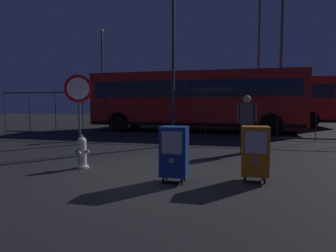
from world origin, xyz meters
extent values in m
plane|color=#262628|center=(0.00, 0.00, 0.00)|extent=(60.00, 60.00, 0.00)
cylinder|color=silver|center=(-1.45, 0.29, 0.03)|extent=(0.28, 0.28, 0.05)
cylinder|color=silver|center=(-1.45, 0.29, 0.33)|extent=(0.19, 0.19, 0.55)
sphere|color=silver|center=(-1.45, 0.29, 0.60)|extent=(0.19, 0.19, 0.19)
cylinder|color=gray|center=(-1.45, 0.29, 0.72)|extent=(0.06, 0.06, 0.05)
cylinder|color=gray|center=(-1.45, 0.15, 0.35)|extent=(0.09, 0.08, 0.09)
cylinder|color=gray|center=(-1.58, 0.29, 0.38)|extent=(0.07, 0.07, 0.07)
cylinder|color=gray|center=(-1.32, 0.29, 0.38)|extent=(0.07, 0.07, 0.07)
cylinder|color=black|center=(0.61, -0.52, 0.06)|extent=(0.04, 0.04, 0.12)
cylinder|color=black|center=(0.95, -0.52, 0.06)|extent=(0.04, 0.04, 0.12)
cylinder|color=black|center=(0.61, -0.24, 0.06)|extent=(0.04, 0.04, 0.12)
cylinder|color=black|center=(0.95, -0.24, 0.06)|extent=(0.04, 0.04, 0.12)
cube|color=navy|center=(0.78, -0.38, 0.57)|extent=(0.48, 0.40, 0.90)
cube|color=#B2B7BF|center=(0.78, -0.58, 0.75)|extent=(0.36, 0.01, 0.40)
cube|color=gray|center=(0.78, -0.58, 0.43)|extent=(0.10, 0.02, 0.08)
cylinder|color=black|center=(2.04, -0.15, 0.06)|extent=(0.04, 0.04, 0.12)
cylinder|color=black|center=(2.38, -0.15, 0.06)|extent=(0.04, 0.04, 0.12)
cylinder|color=black|center=(2.04, 0.13, 0.06)|extent=(0.04, 0.04, 0.12)
cylinder|color=black|center=(2.38, 0.13, 0.06)|extent=(0.04, 0.04, 0.12)
cube|color=orange|center=(2.21, -0.01, 0.57)|extent=(0.48, 0.40, 0.90)
cube|color=#B2B7BF|center=(2.21, -0.21, 0.75)|extent=(0.36, 0.01, 0.40)
cube|color=gray|center=(2.21, -0.21, 0.43)|extent=(0.10, 0.02, 0.08)
cylinder|color=#4C4F54|center=(-2.39, 1.82, 1.10)|extent=(0.06, 0.06, 2.20)
cylinder|color=red|center=(-2.39, 1.80, 1.85)|extent=(0.71, 0.31, 0.76)
cylinder|color=white|center=(-2.39, 1.79, 1.85)|extent=(0.56, 0.23, 0.60)
cylinder|color=black|center=(2.09, 3.10, 0.42)|extent=(0.14, 0.14, 0.85)
cylinder|color=black|center=(2.27, 3.10, 0.42)|extent=(0.14, 0.14, 0.85)
cube|color=#3F3F47|center=(2.18, 3.10, 1.15)|extent=(0.36, 0.20, 0.60)
sphere|color=tan|center=(2.18, 3.10, 1.56)|extent=(0.22, 0.22, 0.22)
cylinder|color=#3F3F47|center=(1.95, 3.10, 1.18)|extent=(0.09, 0.09, 0.55)
cylinder|color=#3F3F47|center=(2.41, 3.10, 1.18)|extent=(0.09, 0.09, 0.55)
cube|color=#2D2D33|center=(0.00, 6.34, 1.95)|extent=(18.00, 0.04, 0.05)
cube|color=#2D2D33|center=(0.00, 6.34, 0.10)|extent=(18.00, 0.04, 0.05)
cylinder|color=#2D2D33|center=(-9.00, 6.34, 1.00)|extent=(0.03, 0.03, 2.00)
cylinder|color=#2D2D33|center=(-7.62, 6.34, 1.00)|extent=(0.03, 0.03, 2.00)
cylinder|color=#2D2D33|center=(-6.23, 6.34, 1.00)|extent=(0.03, 0.03, 2.00)
cylinder|color=#2D2D33|center=(-4.85, 6.34, 1.00)|extent=(0.03, 0.03, 2.00)
cylinder|color=#2D2D33|center=(-3.46, 6.34, 1.00)|extent=(0.03, 0.03, 2.00)
cylinder|color=#2D2D33|center=(-2.08, 6.34, 1.00)|extent=(0.03, 0.03, 2.00)
cylinder|color=#2D2D33|center=(-0.69, 6.34, 1.00)|extent=(0.03, 0.03, 2.00)
cylinder|color=#2D2D33|center=(0.69, 6.34, 1.00)|extent=(0.03, 0.03, 2.00)
cylinder|color=#2D2D33|center=(2.08, 6.34, 1.00)|extent=(0.03, 0.03, 2.00)
cylinder|color=#2D2D33|center=(3.46, 6.34, 1.00)|extent=(0.03, 0.03, 2.00)
cylinder|color=#2D2D33|center=(4.85, 6.34, 1.00)|extent=(0.03, 0.03, 2.00)
cube|color=red|center=(-0.19, 9.34, 1.67)|extent=(10.55, 2.73, 2.65)
cube|color=#1E2838|center=(-0.19, 9.34, 2.15)|extent=(9.92, 2.74, 0.80)
cube|color=black|center=(-0.19, 9.34, 0.45)|extent=(10.34, 2.74, 0.16)
cylinder|color=black|center=(3.45, 8.00, 0.50)|extent=(1.01, 0.30, 1.00)
cylinder|color=black|center=(3.51, 10.50, 0.50)|extent=(1.01, 0.30, 1.00)
cylinder|color=black|center=(-3.89, 8.17, 0.50)|extent=(1.01, 0.30, 1.00)
cylinder|color=black|center=(-3.84, 10.67, 0.50)|extent=(1.01, 0.30, 1.00)
cube|color=red|center=(2.35, 13.54, 1.67)|extent=(10.60, 2.94, 2.65)
cube|color=#1E2838|center=(2.35, 13.54, 2.15)|extent=(9.97, 2.93, 0.80)
cube|color=black|center=(2.35, 13.54, 0.45)|extent=(10.39, 2.94, 0.16)
cylinder|color=black|center=(6.07, 12.44, 0.50)|extent=(1.01, 0.32, 1.00)
cylinder|color=black|center=(5.97, 14.94, 0.50)|extent=(1.01, 0.32, 1.00)
cylinder|color=black|center=(-1.27, 12.13, 0.50)|extent=(1.01, 0.32, 1.00)
cylinder|color=black|center=(-1.38, 14.63, 0.50)|extent=(1.01, 0.32, 1.00)
cylinder|color=#4C4F54|center=(3.25, 13.23, 3.97)|extent=(0.14, 0.14, 7.93)
cylinder|color=#4C4F54|center=(3.94, 9.08, 3.73)|extent=(0.14, 0.14, 7.47)
cylinder|color=#4C4F54|center=(-0.77, 6.88, 4.20)|extent=(0.14, 0.14, 8.40)
cylinder|color=#4C4F54|center=(-7.69, 14.31, 3.31)|extent=(0.14, 0.14, 6.62)
sphere|color=#FFD18C|center=(-7.69, 14.31, 6.72)|extent=(0.32, 0.32, 0.32)
camera|label=1|loc=(1.83, -5.42, 1.43)|focal=30.67mm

